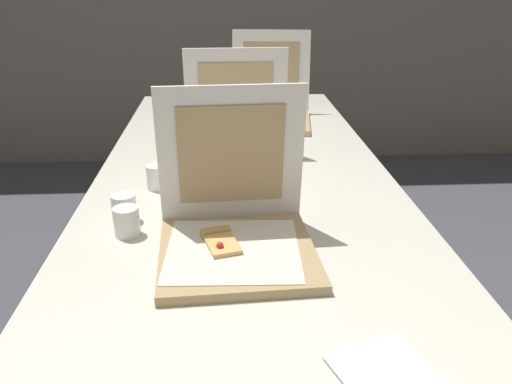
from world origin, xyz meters
The scene contains 8 objects.
table centered at (0.00, 0.68, 0.72)m, with size 0.90×2.46×0.76m.
pizza_box_front centered at (-0.04, 0.30, 0.81)m, with size 0.36×0.36×0.36m.
pizza_box_middle centered at (-0.01, 0.88, 0.81)m, with size 0.35×0.35×0.36m.
pizza_box_back centered at (0.13, 1.40, 0.81)m, with size 0.39×0.47×0.35m.
cup_white_near_right centered at (-0.29, 0.39, 0.79)m, with size 0.06×0.06×0.07m, color white.
cup_white_near_center centered at (-0.31, 0.47, 0.79)m, with size 0.06×0.06×0.07m, color white.
cup_white_mid centered at (-0.25, 0.68, 0.79)m, with size 0.06×0.06×0.07m, color white.
napkin_pile centered at (0.19, -0.11, 0.76)m, with size 0.19×0.19×0.01m.
Camera 1 is at (-0.06, -0.75, 1.34)m, focal length 37.21 mm.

